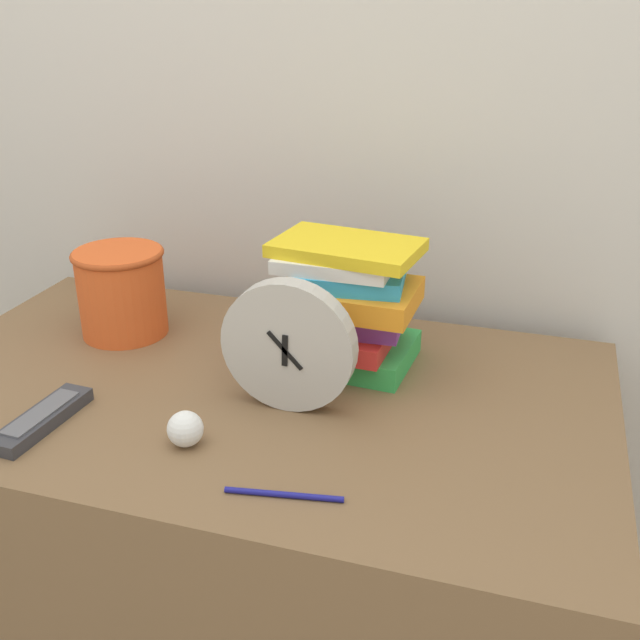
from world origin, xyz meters
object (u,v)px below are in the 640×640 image
at_px(crumpled_paper_ball, 185,429).
at_px(basket, 121,290).
at_px(book_stack, 348,304).
at_px(tv_remote, 42,419).
at_px(pen, 284,495).
at_px(desk_clock, 288,346).

bearing_deg(crumpled_paper_ball, basket, 132.13).
distance_m(book_stack, tv_remote, 0.51).
bearing_deg(basket, book_stack, -0.50).
xyz_separation_m(basket, pen, (0.45, -0.38, -0.08)).
height_order(basket, crumpled_paper_ball, basket).
relative_size(desk_clock, crumpled_paper_ball, 4.01).
distance_m(book_stack, pen, 0.39).
height_order(tv_remote, pen, tv_remote).
distance_m(desk_clock, crumpled_paper_ball, 0.19).
distance_m(desk_clock, book_stack, 0.17).
bearing_deg(book_stack, basket, 179.50).
bearing_deg(desk_clock, tv_remote, -154.37).
relative_size(basket, crumpled_paper_ball, 3.21).
bearing_deg(pen, basket, 139.91).
distance_m(crumpled_paper_ball, pen, 0.19).
height_order(book_stack, crumpled_paper_ball, book_stack).
height_order(book_stack, pen, book_stack).
bearing_deg(basket, pen, -40.09).
xyz_separation_m(basket, crumpled_paper_ball, (0.28, -0.31, -0.06)).
relative_size(desk_clock, book_stack, 0.85).
relative_size(book_stack, pen, 1.60).
distance_m(tv_remote, pen, 0.40).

